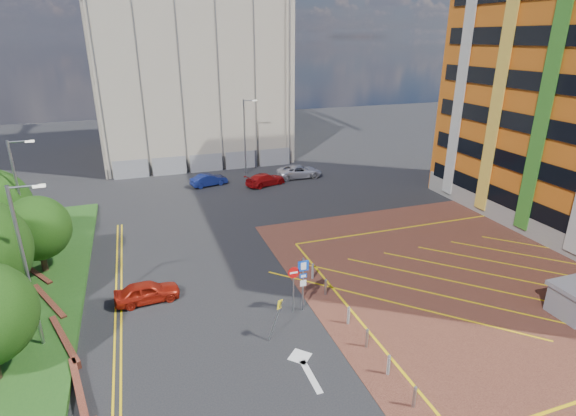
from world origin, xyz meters
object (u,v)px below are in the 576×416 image
lamp_left_far (21,197)px  car_red_back (265,179)px  lamp_back (245,134)px  sign_cluster (300,280)px  car_blue_back (209,180)px  lamp_left_near (27,262)px  warning_sign (277,315)px  car_silver_back (299,171)px  car_red_left (147,292)px  tree_c (37,228)px

lamp_left_far → car_red_back: bearing=30.0°
lamp_left_far → lamp_back: (18.50, 16.00, -0.30)m
lamp_left_far → sign_cluster: lamp_left_far is taller
car_blue_back → lamp_left_near: bearing=139.5°
car_red_back → lamp_back: bearing=-10.5°
warning_sign → car_red_back: warning_sign is taller
warning_sign → car_blue_back: size_ratio=0.61×
car_silver_back → car_red_left: bearing=142.5°
tree_c → lamp_back: lamp_back is taller
lamp_left_far → sign_cluster: bearing=-36.8°
car_blue_back → tree_c: bearing=125.8°
sign_cluster → car_blue_back: 23.91m
lamp_left_near → car_red_back: lamp_left_near is taller
car_red_left → car_red_back: 22.17m
tree_c → lamp_left_near: lamp_left_near is taller
tree_c → car_red_back: tree_c is taller
warning_sign → lamp_back: bearing=78.9°
lamp_left_far → car_blue_back: size_ratio=2.17×
sign_cluster → car_blue_back: size_ratio=0.87×
lamp_left_near → sign_cluster: (12.72, -1.02, -2.71)m
lamp_back → car_blue_back: bearing=-146.1°
lamp_back → sign_cluster: lamp_back is taller
lamp_back → car_red_back: bearing=-81.3°
lamp_back → sign_cluster: 27.38m
car_red_left → car_silver_back: car_silver_back is taller
car_blue_back → lamp_left_far: bearing=119.7°
tree_c → sign_cluster: (13.80, -9.02, -1.24)m
lamp_left_near → lamp_back: lamp_left_near is taller
lamp_left_near → car_red_back: 27.55m
tree_c → sign_cluster: 16.53m
car_silver_back → tree_c: bearing=125.2°
warning_sign → car_red_back: (6.43, 24.10, -0.81)m
car_blue_back → warning_sign: bearing=164.6°
warning_sign → car_red_left: (-5.93, 5.70, -0.82)m
tree_c → car_silver_back: bearing=32.8°
lamp_left_far → car_silver_back: bearing=28.1°
car_red_back → car_silver_back: 4.44m
lamp_back → car_silver_back: bearing=-35.1°
lamp_back → car_silver_back: 7.09m
car_red_left → lamp_left_near: bearing=115.2°
sign_cluster → car_silver_back: 25.14m
lamp_left_far → lamp_back: size_ratio=1.00×
lamp_left_near → sign_cluster: bearing=-4.6°
tree_c → warning_sign: bearing=-42.8°
car_blue_back → car_silver_back: car_silver_back is taller
car_red_back → sign_cluster: bearing=149.2°
car_red_back → tree_c: bearing=106.4°
sign_cluster → car_silver_back: (8.74, 23.54, -1.29)m
lamp_back → warning_sign: (-5.69, -29.00, -2.93)m
tree_c → car_red_left: bearing=-41.7°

